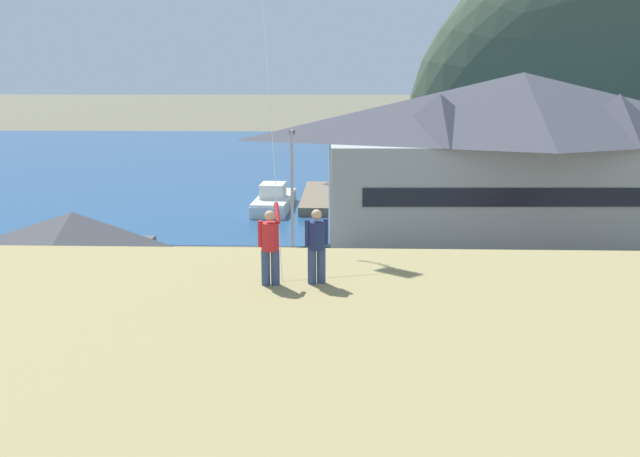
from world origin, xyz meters
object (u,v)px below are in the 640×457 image
object	(u,v)px
moored_boat_wharfside	(274,201)
person_kite_flyer	(270,244)
wharf_dock	(322,197)
parked_car_front_row_end	(609,282)
storage_shed_waterside	(372,195)
parked_car_corner_spot	(196,328)
parked_car_lone_by_shed	(308,346)
parked_car_mid_row_near	(506,288)
parked_car_front_row_silver	(600,331)
storage_shed_near_lot	(76,267)
harbor_lodge	(519,152)
parked_car_mid_row_far	(276,288)
person_companion	(317,244)
parking_light_pole	(292,196)

from	to	relation	value
moored_boat_wharfside	person_kite_flyer	bearing A→B (deg)	-84.33
wharf_dock	parked_car_front_row_end	bearing A→B (deg)	-61.25
storage_shed_waterside	parked_car_corner_spot	world-z (taller)	storage_shed_waterside
parked_car_lone_by_shed	parked_car_mid_row_near	bearing A→B (deg)	39.59
parked_car_front_row_end	person_kite_flyer	distance (m)	22.07
parked_car_front_row_silver	parked_car_lone_by_shed	xyz separation A→B (m)	(-10.92, -1.84, 0.00)
parked_car_mid_row_near	wharf_dock	bearing A→B (deg)	108.93
storage_shed_waterside	parked_car_corner_spot	distance (m)	24.01
storage_shed_near_lot	parked_car_lone_by_shed	distance (m)	11.09
harbor_lodge	parked_car_lone_by_shed	bearing A→B (deg)	-119.83
parked_car_front_row_silver	parked_car_front_row_end	xyz separation A→B (m)	(2.61, 6.27, 0.00)
parked_car_mid_row_far	person_kite_flyer	world-z (taller)	person_kite_flyer
parked_car_lone_by_shed	parked_car_corner_spot	bearing A→B (deg)	160.13
parked_car_front_row_end	storage_shed_waterside	bearing A→B (deg)	122.57
wharf_dock	parked_car_corner_spot	world-z (taller)	parked_car_corner_spot
storage_shed_near_lot	moored_boat_wharfside	distance (m)	26.46
parked_car_front_row_end	parked_car_mid_row_near	world-z (taller)	same
storage_shed_waterside	person_companion	bearing A→B (deg)	-94.53
parked_car_lone_by_shed	parked_car_front_row_end	distance (m)	15.78
wharf_dock	parked_car_lone_by_shed	size ratio (longest dim) A/B	2.97
parked_car_corner_spot	storage_shed_waterside	bearing A→B (deg)	71.67
storage_shed_waterside	parked_car_mid_row_near	distance (m)	18.13
parked_car_lone_by_shed	parked_car_mid_row_far	distance (m)	6.94
parked_car_mid_row_near	person_companion	bearing A→B (deg)	-118.11
storage_shed_waterside	parked_car_mid_row_far	size ratio (longest dim) A/B	1.22
person_kite_flyer	parked_car_mid_row_far	bearing A→B (deg)	95.34
storage_shed_near_lot	parked_car_mid_row_far	xyz separation A→B (m)	(8.19, 2.14, -1.50)
parked_car_mid_row_near	person_companion	world-z (taller)	person_companion
wharf_dock	parked_car_front_row_end	size ratio (longest dim) A/B	2.97
storage_shed_near_lot	parked_car_mid_row_near	distance (m)	18.82
parked_car_front_row_silver	parked_car_corner_spot	bearing A→B (deg)	-179.03
parked_car_mid_row_near	person_companion	distance (m)	17.87
person_companion	person_kite_flyer	bearing A→B (deg)	-172.19
storage_shed_near_lot	moored_boat_wharfside	size ratio (longest dim) A/B	0.77
parked_car_lone_by_shed	storage_shed_near_lot	bearing A→B (deg)	155.54
parked_car_front_row_end	parked_car_mid_row_far	distance (m)	15.42
parked_car_lone_by_shed	person_kite_flyer	xyz separation A→B (m)	(-0.45, -7.98, 5.72)
parked_car_lone_by_shed	person_kite_flyer	size ratio (longest dim) A/B	2.32
parked_car_front_row_silver	parked_car_lone_by_shed	bearing A→B (deg)	-170.41
storage_shed_near_lot	person_kite_flyer	size ratio (longest dim) A/B	3.40
parked_car_corner_spot	parked_car_mid_row_near	size ratio (longest dim) A/B	0.98
harbor_lodge	parked_car_corner_spot	size ratio (longest dim) A/B	6.16
moored_boat_wharfside	parking_light_pole	xyz separation A→B (m)	(2.88, -19.25, 3.77)
parked_car_front_row_silver	person_companion	xyz separation A→B (m)	(-10.31, -9.68, 5.70)
wharf_dock	parked_car_front_row_silver	size ratio (longest dim) A/B	2.97
parked_car_front_row_silver	parked_car_mid_row_near	size ratio (longest dim) A/B	1.00
storage_shed_near_lot	parked_car_front_row_silver	bearing A→B (deg)	-7.37
parked_car_mid_row_near	storage_shed_near_lot	bearing A→B (deg)	-172.20
parked_car_mid_row_near	storage_shed_waterside	bearing A→B (deg)	107.47
parked_car_lone_by_shed	wharf_dock	bearing A→B (deg)	90.99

